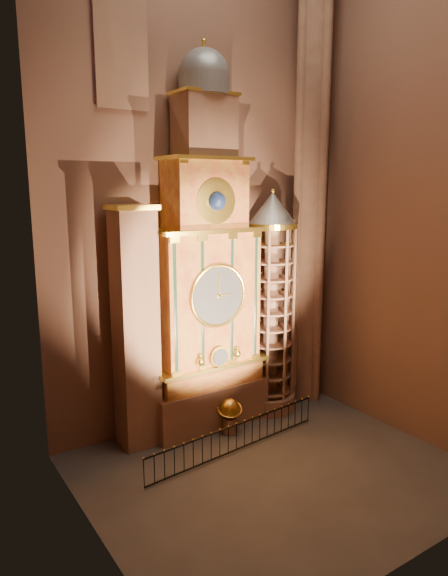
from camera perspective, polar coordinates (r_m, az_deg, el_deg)
floor at (r=21.29m, az=5.55°, el=-19.64°), size 14.00×14.00×0.00m
wall_back at (r=23.22m, az=-3.47°, el=11.45°), size 22.00×0.00×22.00m
wall_left at (r=14.83m, az=-15.54°, el=11.20°), size 0.00×22.00×22.00m
wall_right at (r=23.37m, az=19.79°, el=10.82°), size 0.00×22.00×22.00m
astronomical_clock at (r=22.72m, az=-2.03°, el=0.50°), size 5.60×2.41×16.70m
portrait_tower at (r=21.56m, az=-9.77°, el=-4.42°), size 1.80×1.60×10.20m
stair_turret at (r=24.78m, az=5.23°, el=-1.96°), size 2.50×2.50×10.80m
gothic_pier at (r=26.06m, az=9.59°, el=11.29°), size 2.04×2.04×22.00m
stained_glass_window at (r=22.42m, az=-11.39°, el=25.48°), size 2.20×0.14×5.20m
celestial_globe at (r=23.57m, az=0.63°, el=-13.68°), size 1.44×1.40×1.63m
iron_railing at (r=22.22m, az=1.39°, el=-16.28°), size 8.77×0.85×1.19m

